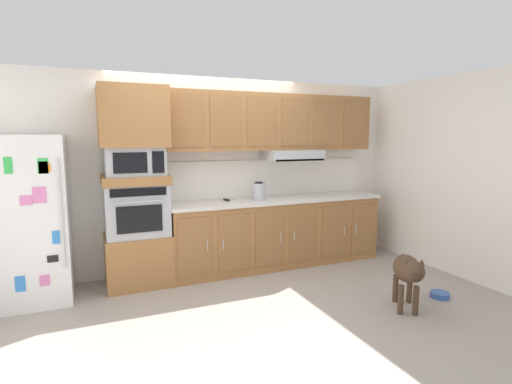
{
  "coord_description": "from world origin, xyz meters",
  "views": [
    {
      "loc": [
        -1.47,
        -3.99,
        1.74
      ],
      "look_at": [
        0.27,
        0.08,
        1.12
      ],
      "focal_mm": 27.9,
      "sensor_mm": 36.0,
      "label": 1
    }
  ],
  "objects_px": {
    "refrigerator": "(29,220)",
    "screwdriver": "(227,200)",
    "dog_food_bowl": "(440,295)",
    "dog": "(408,271)",
    "built_in_oven": "(136,209)",
    "electric_kettle": "(259,191)",
    "microwave": "(134,161)"
  },
  "relations": [
    {
      "from": "refrigerator",
      "to": "screwdriver",
      "type": "relative_size",
      "value": 10.9
    },
    {
      "from": "microwave",
      "to": "dog_food_bowl",
      "type": "distance_m",
      "value": 3.71
    },
    {
      "from": "built_in_oven",
      "to": "dog_food_bowl",
      "type": "height_order",
      "value": "built_in_oven"
    },
    {
      "from": "screwdriver",
      "to": "dog",
      "type": "height_order",
      "value": "screwdriver"
    },
    {
      "from": "electric_kettle",
      "to": "microwave",
      "type": "bearing_deg",
      "value": 178.24
    },
    {
      "from": "refrigerator",
      "to": "dog_food_bowl",
      "type": "distance_m",
      "value": 4.46
    },
    {
      "from": "refrigerator",
      "to": "dog",
      "type": "relative_size",
      "value": 2.45
    },
    {
      "from": "built_in_oven",
      "to": "microwave",
      "type": "distance_m",
      "value": 0.56
    },
    {
      "from": "electric_kettle",
      "to": "refrigerator",
      "type": "bearing_deg",
      "value": -179.55
    },
    {
      "from": "built_in_oven",
      "to": "microwave",
      "type": "xyz_separation_m",
      "value": [
        0.0,
        -0.0,
        0.56
      ]
    },
    {
      "from": "built_in_oven",
      "to": "screwdriver",
      "type": "height_order",
      "value": "built_in_oven"
    },
    {
      "from": "built_in_oven",
      "to": "dog_food_bowl",
      "type": "bearing_deg",
      "value": -30.22
    },
    {
      "from": "dog",
      "to": "built_in_oven",
      "type": "bearing_deg",
      "value": -94.76
    },
    {
      "from": "screwdriver",
      "to": "dog",
      "type": "distance_m",
      "value": 2.33
    },
    {
      "from": "microwave",
      "to": "built_in_oven",
      "type": "bearing_deg",
      "value": 179.23
    },
    {
      "from": "microwave",
      "to": "screwdriver",
      "type": "relative_size",
      "value": 3.99
    },
    {
      "from": "screwdriver",
      "to": "dog",
      "type": "xyz_separation_m",
      "value": [
        1.23,
        -1.9,
        -0.52
      ]
    },
    {
      "from": "electric_kettle",
      "to": "dog",
      "type": "distance_m",
      "value": 2.07
    },
    {
      "from": "refrigerator",
      "to": "screwdriver",
      "type": "xyz_separation_m",
      "value": [
        2.23,
        0.13,
        0.05
      ]
    },
    {
      "from": "screwdriver",
      "to": "electric_kettle",
      "type": "relative_size",
      "value": 0.67
    },
    {
      "from": "screwdriver",
      "to": "microwave",
      "type": "bearing_deg",
      "value": -176.92
    },
    {
      "from": "dog_food_bowl",
      "to": "refrigerator",
      "type": "bearing_deg",
      "value": 157.75
    },
    {
      "from": "refrigerator",
      "to": "electric_kettle",
      "type": "xyz_separation_m",
      "value": [
        2.63,
        0.02,
        0.15
      ]
    },
    {
      "from": "refrigerator",
      "to": "screwdriver",
      "type": "distance_m",
      "value": 2.23
    },
    {
      "from": "electric_kettle",
      "to": "dog",
      "type": "relative_size",
      "value": 0.33
    },
    {
      "from": "built_in_oven",
      "to": "screwdriver",
      "type": "xyz_separation_m",
      "value": [
        1.14,
        0.06,
        0.03
      ]
    },
    {
      "from": "dog_food_bowl",
      "to": "dog",
      "type": "bearing_deg",
      "value": -168.83
    },
    {
      "from": "dog",
      "to": "screwdriver",
      "type": "bearing_deg",
      "value": -113.99
    },
    {
      "from": "microwave",
      "to": "dog_food_bowl",
      "type": "relative_size",
      "value": 3.22
    },
    {
      "from": "dog",
      "to": "electric_kettle",
      "type": "bearing_deg",
      "value": -121.92
    },
    {
      "from": "built_in_oven",
      "to": "screwdriver",
      "type": "distance_m",
      "value": 1.14
    },
    {
      "from": "refrigerator",
      "to": "microwave",
      "type": "height_order",
      "value": "refrigerator"
    }
  ]
}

